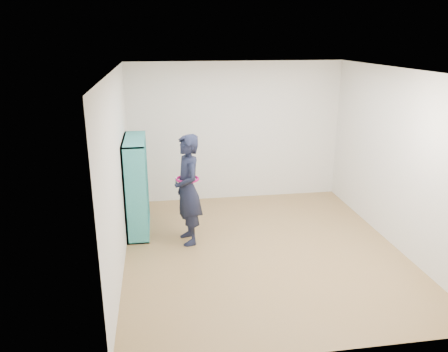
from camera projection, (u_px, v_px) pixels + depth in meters
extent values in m
plane|color=olive|center=(262.00, 249.00, 6.48)|extent=(4.50, 4.50, 0.00)
plane|color=white|center=(267.00, 70.00, 5.69)|extent=(4.50, 4.50, 0.00)
cube|color=white|center=(118.00, 172.00, 5.79)|extent=(0.02, 4.50, 2.60)
cube|color=white|center=(398.00, 160.00, 6.38)|extent=(0.02, 4.50, 2.60)
cube|color=white|center=(236.00, 132.00, 8.20)|extent=(4.00, 0.02, 2.60)
cube|color=white|center=(324.00, 235.00, 3.97)|extent=(4.00, 0.02, 2.60)
cube|color=teal|center=(135.00, 197.00, 6.42)|extent=(0.33, 0.02, 1.52)
cube|color=teal|center=(138.00, 175.00, 7.47)|extent=(0.33, 0.02, 1.52)
cube|color=teal|center=(140.00, 228.00, 7.18)|extent=(0.33, 1.14, 0.02)
cube|color=teal|center=(134.00, 139.00, 6.72)|extent=(0.33, 1.14, 0.02)
cube|color=teal|center=(127.00, 186.00, 6.93)|extent=(0.02, 1.14, 1.52)
cube|color=teal|center=(136.00, 189.00, 6.78)|extent=(0.31, 0.02, 1.47)
cube|color=teal|center=(137.00, 182.00, 7.12)|extent=(0.31, 0.02, 1.47)
cube|color=teal|center=(138.00, 207.00, 7.06)|extent=(0.31, 1.09, 0.02)
cube|color=teal|center=(137.00, 185.00, 6.95)|extent=(0.31, 1.09, 0.02)
cube|color=teal|center=(135.00, 163.00, 6.84)|extent=(0.31, 1.09, 0.02)
cube|color=beige|center=(140.00, 234.00, 6.81)|extent=(0.21, 0.13, 0.08)
cube|color=black|center=(139.00, 210.00, 6.64)|extent=(0.17, 0.15, 0.21)
cube|color=maroon|center=(137.00, 186.00, 6.52)|extent=(0.17, 0.15, 0.24)
cube|color=silver|center=(135.00, 166.00, 6.47)|extent=(0.21, 0.13, 0.08)
cube|color=navy|center=(141.00, 221.00, 7.08)|extent=(0.17, 0.15, 0.25)
cube|color=brown|center=(139.00, 201.00, 6.98)|extent=(0.17, 0.15, 0.20)
cube|color=#BFB28C|center=(138.00, 182.00, 6.93)|extent=(0.21, 0.13, 0.08)
cube|color=#26594C|center=(136.00, 156.00, 6.75)|extent=(0.17, 0.15, 0.24)
cube|color=beige|center=(141.00, 214.00, 7.44)|extent=(0.17, 0.15, 0.20)
cube|color=black|center=(140.00, 196.00, 7.39)|extent=(0.21, 0.13, 0.08)
cube|color=maroon|center=(139.00, 173.00, 7.21)|extent=(0.17, 0.15, 0.19)
cube|color=silver|center=(137.00, 149.00, 7.08)|extent=(0.17, 0.15, 0.27)
imported|color=black|center=(188.00, 190.00, 6.49)|extent=(0.51, 0.68, 1.68)
torus|color=#B30D60|center=(188.00, 179.00, 6.44)|extent=(0.41, 0.41, 0.04)
cube|color=silver|center=(176.00, 182.00, 6.50)|extent=(0.03, 0.11, 0.15)
cube|color=black|center=(176.00, 182.00, 6.50)|extent=(0.03, 0.11, 0.14)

